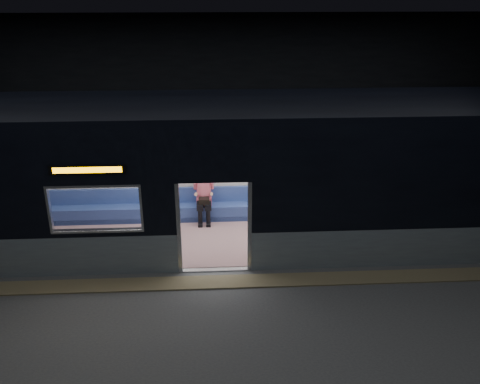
{
  "coord_description": "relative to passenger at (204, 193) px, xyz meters",
  "views": [
    {
      "loc": [
        -0.0,
        -8.5,
        5.73
      ],
      "look_at": [
        0.61,
        2.3,
        1.31
      ],
      "focal_mm": 38.0,
      "sensor_mm": 36.0,
      "label": 1
    }
  ],
  "objects": [
    {
      "name": "transit_map",
      "position": [
        4.99,
        0.31,
        0.7
      ],
      "size": [
        1.04,
        0.03,
        0.68
      ],
      "primitive_type": "cube",
      "color": "white",
      "rests_on": "metro_car"
    },
    {
      "name": "tactile_strip",
      "position": [
        0.25,
        -3.0,
        -0.78
      ],
      "size": [
        22.8,
        0.5,
        0.03
      ],
      "primitive_type": "cube",
      "color": "#8C7F59",
      "rests_on": "station_floor"
    },
    {
      "name": "station_floor",
      "position": [
        0.25,
        -3.55,
        -0.8
      ],
      "size": [
        24.0,
        14.0,
        0.01
      ],
      "primitive_type": "cube",
      "color": "#47494C",
      "rests_on": "ground"
    },
    {
      "name": "passenger",
      "position": [
        0.0,
        0.0,
        0.0
      ],
      "size": [
        0.39,
        0.67,
        1.36
      ],
      "rotation": [
        0.0,
        0.0,
        -0.01
      ],
      "color": "black",
      "rests_on": "metro_car"
    },
    {
      "name": "metro_car",
      "position": [
        0.25,
        -1.0,
        1.05
      ],
      "size": [
        18.0,
        3.04,
        3.35
      ],
      "color": "#889BA2",
      "rests_on": "station_floor"
    },
    {
      "name": "handbag",
      "position": [
        0.01,
        -0.22,
        -0.12
      ],
      "size": [
        0.33,
        0.31,
        0.14
      ],
      "primitive_type": "cube",
      "rotation": [
        0.0,
        0.0,
        -0.36
      ],
      "color": "black",
      "rests_on": "passenger"
    },
    {
      "name": "station_envelope",
      "position": [
        0.25,
        -3.55,
        2.87
      ],
      "size": [
        24.0,
        14.0,
        5.0
      ],
      "color": "black",
      "rests_on": "station_floor"
    }
  ]
}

